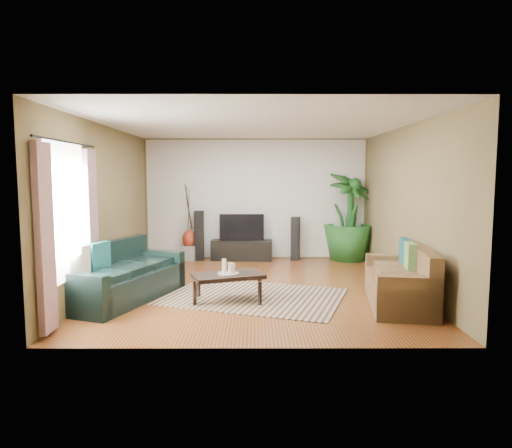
{
  "coord_description": "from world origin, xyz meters",
  "views": [
    {
      "loc": [
        -0.01,
        -7.54,
        1.86
      ],
      "look_at": [
        0.0,
        0.2,
        1.05
      ],
      "focal_mm": 32.0,
      "sensor_mm": 36.0,
      "label": 1
    }
  ],
  "objects_px": {
    "speaker_right": "(295,239)",
    "vase": "(189,239)",
    "tv_stand": "(242,250)",
    "speaker_left": "(199,236)",
    "sofa_right": "(399,276)",
    "coffee_table": "(228,288)",
    "side_table": "(142,265)",
    "television": "(242,227)",
    "potted_plant": "(349,216)",
    "sofa_left": "(123,272)",
    "pedestal": "(189,253)"
  },
  "relations": [
    {
      "from": "side_table",
      "to": "speaker_right",
      "type": "bearing_deg",
      "value": 31.17
    },
    {
      "from": "sofa_left",
      "to": "vase",
      "type": "bearing_deg",
      "value": 10.67
    },
    {
      "from": "coffee_table",
      "to": "pedestal",
      "type": "height_order",
      "value": "coffee_table"
    },
    {
      "from": "speaker_left",
      "to": "sofa_right",
      "type": "bearing_deg",
      "value": -46.59
    },
    {
      "from": "pedestal",
      "to": "side_table",
      "type": "distance_m",
      "value": 1.91
    },
    {
      "from": "speaker_right",
      "to": "potted_plant",
      "type": "height_order",
      "value": "potted_plant"
    },
    {
      "from": "tv_stand",
      "to": "speaker_left",
      "type": "distance_m",
      "value": 1.0
    },
    {
      "from": "coffee_table",
      "to": "sofa_right",
      "type": "bearing_deg",
      "value": -24.25
    },
    {
      "from": "coffee_table",
      "to": "television",
      "type": "relative_size",
      "value": 1.03
    },
    {
      "from": "tv_stand",
      "to": "speaker_right",
      "type": "distance_m",
      "value": 1.22
    },
    {
      "from": "tv_stand",
      "to": "pedestal",
      "type": "bearing_deg",
      "value": -175.62
    },
    {
      "from": "television",
      "to": "vase",
      "type": "height_order",
      "value": "television"
    },
    {
      "from": "sofa_left",
      "to": "tv_stand",
      "type": "relative_size",
      "value": 1.6
    },
    {
      "from": "side_table",
      "to": "potted_plant",
      "type": "bearing_deg",
      "value": 23.41
    },
    {
      "from": "sofa_left",
      "to": "speaker_left",
      "type": "height_order",
      "value": "speaker_left"
    },
    {
      "from": "coffee_table",
      "to": "speaker_left",
      "type": "height_order",
      "value": "speaker_left"
    },
    {
      "from": "potted_plant",
      "to": "sofa_right",
      "type": "bearing_deg",
      "value": -89.95
    },
    {
      "from": "sofa_right",
      "to": "potted_plant",
      "type": "distance_m",
      "value": 3.61
    },
    {
      "from": "potted_plant",
      "to": "vase",
      "type": "distance_m",
      "value": 3.59
    },
    {
      "from": "sofa_left",
      "to": "sofa_right",
      "type": "xyz_separation_m",
      "value": [
        4.08,
        -0.31,
        0.0
      ]
    },
    {
      "from": "sofa_right",
      "to": "speaker_left",
      "type": "xyz_separation_m",
      "value": [
        -3.33,
        3.57,
        0.13
      ]
    },
    {
      "from": "speaker_left",
      "to": "vase",
      "type": "xyz_separation_m",
      "value": [
        -0.23,
        0.0,
        -0.08
      ]
    },
    {
      "from": "television",
      "to": "pedestal",
      "type": "bearing_deg",
      "value": 180.0
    },
    {
      "from": "speaker_left",
      "to": "potted_plant",
      "type": "relative_size",
      "value": 0.56
    },
    {
      "from": "speaker_right",
      "to": "vase",
      "type": "height_order",
      "value": "speaker_right"
    },
    {
      "from": "sofa_right",
      "to": "speaker_right",
      "type": "relative_size",
      "value": 1.85
    },
    {
      "from": "sofa_left",
      "to": "speaker_right",
      "type": "height_order",
      "value": "speaker_right"
    },
    {
      "from": "sofa_right",
      "to": "tv_stand",
      "type": "distance_m",
      "value": 4.29
    },
    {
      "from": "sofa_right",
      "to": "coffee_table",
      "type": "height_order",
      "value": "sofa_right"
    },
    {
      "from": "vase",
      "to": "sofa_left",
      "type": "bearing_deg",
      "value": -99.14
    },
    {
      "from": "sofa_right",
      "to": "pedestal",
      "type": "xyz_separation_m",
      "value": [
        -3.55,
        3.57,
        -0.26
      ]
    },
    {
      "from": "tv_stand",
      "to": "speaker_left",
      "type": "bearing_deg",
      "value": -175.62
    },
    {
      "from": "sofa_left",
      "to": "potted_plant",
      "type": "xyz_separation_m",
      "value": [
        4.07,
        3.25,
        0.56
      ]
    },
    {
      "from": "speaker_left",
      "to": "coffee_table",
      "type": "bearing_deg",
      "value": -75.59
    },
    {
      "from": "sofa_left",
      "to": "tv_stand",
      "type": "distance_m",
      "value": 3.68
    },
    {
      "from": "potted_plant",
      "to": "pedestal",
      "type": "xyz_separation_m",
      "value": [
        -3.55,
        0.0,
        -0.82
      ]
    },
    {
      "from": "coffee_table",
      "to": "tv_stand",
      "type": "bearing_deg",
      "value": 68.4
    },
    {
      "from": "sofa_left",
      "to": "sofa_right",
      "type": "height_order",
      "value": "same"
    },
    {
      "from": "sofa_right",
      "to": "speaker_right",
      "type": "height_order",
      "value": "speaker_right"
    },
    {
      "from": "tv_stand",
      "to": "speaker_right",
      "type": "bearing_deg",
      "value": 4.38
    },
    {
      "from": "speaker_right",
      "to": "vase",
      "type": "bearing_deg",
      "value": -163.74
    },
    {
      "from": "sofa_left",
      "to": "speaker_right",
      "type": "xyz_separation_m",
      "value": [
        2.89,
        3.25,
        0.06
      ]
    },
    {
      "from": "sofa_right",
      "to": "television",
      "type": "xyz_separation_m",
      "value": [
        -2.38,
        3.57,
        0.31
      ]
    },
    {
      "from": "television",
      "to": "potted_plant",
      "type": "distance_m",
      "value": 2.39
    },
    {
      "from": "coffee_table",
      "to": "television",
      "type": "bearing_deg",
      "value": 68.4
    },
    {
      "from": "tv_stand",
      "to": "side_table",
      "type": "bearing_deg",
      "value": -130.36
    },
    {
      "from": "tv_stand",
      "to": "potted_plant",
      "type": "height_order",
      "value": "potted_plant"
    },
    {
      "from": "vase",
      "to": "side_table",
      "type": "xyz_separation_m",
      "value": [
        -0.61,
        -1.8,
        -0.24
      ]
    },
    {
      "from": "speaker_left",
      "to": "tv_stand",
      "type": "bearing_deg",
      "value": 0.4
    },
    {
      "from": "sofa_left",
      "to": "television",
      "type": "distance_m",
      "value": 3.68
    }
  ]
}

